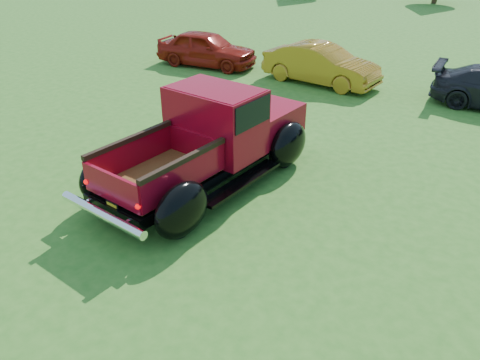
# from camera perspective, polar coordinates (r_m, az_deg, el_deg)

# --- Properties ---
(ground) EXTENTS (120.00, 120.00, 0.00)m
(ground) POSITION_cam_1_polar(r_m,az_deg,el_deg) (8.64, -1.69, -6.58)
(ground) COLOR #2D611B
(ground) RESTS_ON ground
(pickup_truck) EXTENTS (3.00, 5.64, 2.03)m
(pickup_truck) POSITION_cam_1_polar(r_m,az_deg,el_deg) (10.18, -2.91, 5.41)
(pickup_truck) COLOR black
(pickup_truck) RESTS_ON ground
(show_car_red) EXTENTS (4.12, 2.04, 1.35)m
(show_car_red) POSITION_cam_1_polar(r_m,az_deg,el_deg) (19.08, -4.11, 15.69)
(show_car_red) COLOR maroon
(show_car_red) RESTS_ON ground
(show_car_yellow) EXTENTS (4.20, 1.80, 1.35)m
(show_car_yellow) POSITION_cam_1_polar(r_m,az_deg,el_deg) (17.02, 9.84, 13.72)
(show_car_yellow) COLOR #A66E16
(show_car_yellow) RESTS_ON ground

